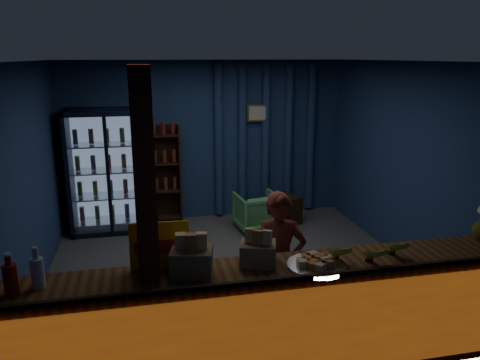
# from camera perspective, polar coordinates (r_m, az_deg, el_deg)

# --- Properties ---
(ground) EXTENTS (4.60, 4.60, 0.00)m
(ground) POSITION_cam_1_polar(r_m,az_deg,el_deg) (6.07, -0.87, -11.09)
(ground) COLOR #515154
(ground) RESTS_ON ground
(room_walls) EXTENTS (4.60, 4.60, 4.60)m
(room_walls) POSITION_cam_1_polar(r_m,az_deg,el_deg) (5.56, -0.93, 3.61)
(room_walls) COLOR navy
(room_walls) RESTS_ON ground
(counter) EXTENTS (4.40, 0.57, 0.99)m
(counter) POSITION_cam_1_polar(r_m,az_deg,el_deg) (4.21, 4.49, -16.37)
(counter) COLOR brown
(counter) RESTS_ON ground
(support_post) EXTENTS (0.16, 0.16, 2.60)m
(support_post) POSITION_cam_1_polar(r_m,az_deg,el_deg) (3.70, -11.17, -6.91)
(support_post) COLOR maroon
(support_post) RESTS_ON ground
(beverage_cooler) EXTENTS (1.20, 0.62, 1.90)m
(beverage_cooler) POSITION_cam_1_polar(r_m,az_deg,el_deg) (7.48, -15.61, 1.02)
(beverage_cooler) COLOR black
(beverage_cooler) RESTS_ON ground
(bottle_shelf) EXTENTS (0.50, 0.28, 1.60)m
(bottle_shelf) POSITION_cam_1_polar(r_m,az_deg,el_deg) (7.64, -9.12, 0.60)
(bottle_shelf) COLOR #361C11
(bottle_shelf) RESTS_ON ground
(curtain_folds) EXTENTS (1.74, 0.14, 2.50)m
(curtain_folds) POSITION_cam_1_polar(r_m,az_deg,el_deg) (7.88, 3.15, 4.96)
(curtain_folds) COLOR navy
(curtain_folds) RESTS_ON room_walls
(framed_picture) EXTENTS (0.36, 0.04, 0.28)m
(framed_picture) POSITION_cam_1_polar(r_m,az_deg,el_deg) (7.74, 2.21, 8.16)
(framed_picture) COLOR gold
(framed_picture) RESTS_ON room_walls
(shopkeeper) EXTENTS (0.59, 0.46, 1.42)m
(shopkeeper) POSITION_cam_1_polar(r_m,az_deg,el_deg) (4.62, 4.77, -10.11)
(shopkeeper) COLOR maroon
(shopkeeper) RESTS_ON ground
(green_chair) EXTENTS (0.70, 0.71, 0.59)m
(green_chair) POSITION_cam_1_polar(r_m,az_deg,el_deg) (7.35, 2.09, -3.86)
(green_chair) COLOR #61C36C
(green_chair) RESTS_ON ground
(side_table) EXTENTS (0.59, 0.52, 0.54)m
(side_table) POSITION_cam_1_polar(r_m,az_deg,el_deg) (7.63, 5.36, -3.75)
(side_table) COLOR #361C11
(side_table) RESTS_ON ground
(yellow_sign) EXTENTS (0.49, 0.11, 0.39)m
(yellow_sign) POSITION_cam_1_polar(r_m,az_deg,el_deg) (3.94, -9.76, -7.88)
(yellow_sign) COLOR #EDB40C
(yellow_sign) RESTS_ON counter
(soda_bottles) EXTENTS (0.44, 0.18, 0.33)m
(soda_bottles) POSITION_cam_1_polar(r_m,az_deg,el_deg) (3.92, -26.01, -10.39)
(soda_bottles) COLOR #AD1F0B
(soda_bottles) RESTS_ON counter
(snack_box_left) EXTENTS (0.35, 0.32, 0.31)m
(snack_box_left) POSITION_cam_1_polar(r_m,az_deg,el_deg) (3.98, 2.21, -8.75)
(snack_box_left) COLOR #977749
(snack_box_left) RESTS_ON counter
(snack_box_centre) EXTENTS (0.38, 0.34, 0.35)m
(snack_box_centre) POSITION_cam_1_polar(r_m,az_deg,el_deg) (3.83, -5.91, -9.62)
(snack_box_centre) COLOR #977749
(snack_box_centre) RESTS_ON counter
(pastry_tray) EXTENTS (0.50, 0.50, 0.08)m
(pastry_tray) POSITION_cam_1_polar(r_m,az_deg,el_deg) (4.01, 9.29, -10.07)
(pastry_tray) COLOR silver
(pastry_tray) RESTS_ON counter
(banana_bunches) EXTENTS (0.77, 0.30, 0.17)m
(banana_bunches) POSITION_cam_1_polar(r_m,az_deg,el_deg) (4.21, 15.34, -8.37)
(banana_bunches) COLOR yellow
(banana_bunches) RESTS_ON counter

